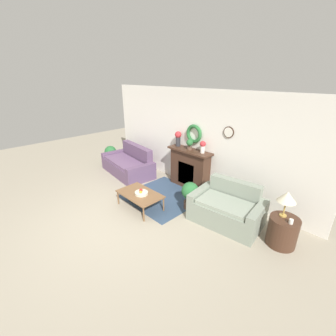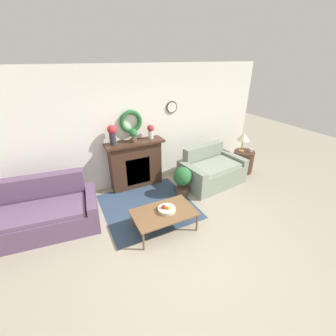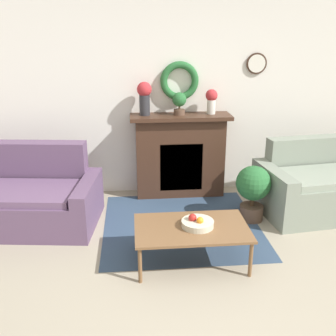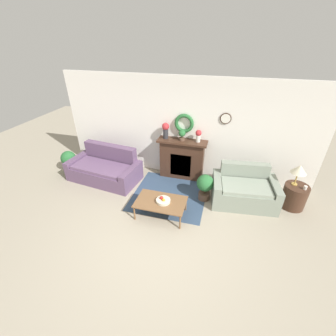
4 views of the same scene
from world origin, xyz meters
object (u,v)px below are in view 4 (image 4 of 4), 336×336
at_px(fruit_bowl, 163,200).
at_px(mug, 305,188).
at_px(fireplace, 182,159).
at_px(coffee_table, 161,202).
at_px(vase_on_mantel_left, 166,129).
at_px(potted_plant_floor_by_couch, 69,160).
at_px(vase_on_mantel_right, 198,135).
at_px(couch_left, 105,169).
at_px(table_lamp, 299,170).
at_px(loveseat_right, 244,190).
at_px(potted_plant_on_mantel, 182,134).
at_px(side_table_by_loveseat, 294,196).
at_px(potted_plant_floor_by_loveseat, 205,185).

bearing_deg(fruit_bowl, mug, 18.95).
relative_size(fireplace, mug, 15.12).
xyz_separation_m(coffee_table, mug, (3.02, 1.02, 0.27)).
xyz_separation_m(vase_on_mantel_left, potted_plant_floor_by_couch, (-2.75, -0.63, -0.97)).
bearing_deg(vase_on_mantel_left, mug, -11.46).
bearing_deg(mug, vase_on_mantel_right, 164.73).
height_order(fireplace, vase_on_mantel_left, vase_on_mantel_left).
height_order(couch_left, table_lamp, table_lamp).
bearing_deg(coffee_table, mug, 18.69).
xyz_separation_m(fireplace, fruit_bowl, (-0.04, -1.70, -0.15)).
height_order(loveseat_right, coffee_table, loveseat_right).
relative_size(couch_left, vase_on_mantel_left, 4.73).
xyz_separation_m(fruit_bowl, potted_plant_on_mantel, (0.02, 1.68, 0.87)).
distance_m(vase_on_mantel_left, potted_plant_on_mantel, 0.46).
bearing_deg(vase_on_mantel_left, potted_plant_floor_by_couch, -167.15).
bearing_deg(potted_plant_on_mantel, vase_on_mantel_left, 177.45).
bearing_deg(side_table_by_loveseat, coffee_table, -158.97).
xyz_separation_m(table_lamp, vase_on_mantel_left, (-3.20, 0.54, 0.40)).
bearing_deg(fruit_bowl, couch_left, 152.60).
xyz_separation_m(potted_plant_on_mantel, potted_plant_floor_by_loveseat, (0.78, -0.85, -0.88)).
height_order(loveseat_right, potted_plant_floor_by_loveseat, loveseat_right).
height_order(loveseat_right, potted_plant_floor_by_couch, loveseat_right).
bearing_deg(loveseat_right, potted_plant_floor_by_loveseat, -176.18).
height_order(coffee_table, vase_on_mantel_left, vase_on_mantel_left).
bearing_deg(vase_on_mantel_left, potted_plant_on_mantel, -2.55).
height_order(fireplace, side_table_by_loveseat, fireplace).
height_order(fireplace, potted_plant_floor_by_loveseat, fireplace).
bearing_deg(mug, potted_plant_floor_by_couch, 179.43).
bearing_deg(side_table_by_loveseat, vase_on_mantel_right, 166.09).
bearing_deg(fruit_bowl, potted_plant_on_mantel, 89.29).
height_order(table_lamp, potted_plant_floor_by_loveseat, table_lamp).
bearing_deg(side_table_by_loveseat, potted_plant_on_mantel, 168.50).
relative_size(loveseat_right, potted_plant_floor_by_couch, 2.40).
bearing_deg(vase_on_mantel_left, vase_on_mantel_right, 0.00).
bearing_deg(fruit_bowl, vase_on_mantel_left, 104.08).
xyz_separation_m(loveseat_right, potted_plant_floor_by_loveseat, (-0.91, -0.17, 0.09)).
relative_size(loveseat_right, side_table_by_loveseat, 2.73).
distance_m(fruit_bowl, potted_plant_floor_by_couch, 3.35).
height_order(potted_plant_floor_by_couch, potted_plant_floor_by_loveseat, potted_plant_floor_by_loveseat).
bearing_deg(vase_on_mantel_right, potted_plant_floor_by_couch, -170.18).
xyz_separation_m(table_lamp, mug, (0.19, -0.15, -0.35)).
height_order(mug, potted_plant_floor_by_couch, mug).
distance_m(loveseat_right, vase_on_mantel_right, 1.76).
bearing_deg(potted_plant_on_mantel, table_lamp, -10.70).
relative_size(table_lamp, vase_on_mantel_right, 1.56).
bearing_deg(fruit_bowl, potted_plant_floor_by_loveseat, 46.04).
bearing_deg(potted_plant_on_mantel, potted_plant_floor_by_couch, -169.25).
bearing_deg(loveseat_right, vase_on_mantel_right, 144.27).
bearing_deg(loveseat_right, vase_on_mantel_left, 155.02).
bearing_deg(coffee_table, potted_plant_floor_by_couch, 160.87).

